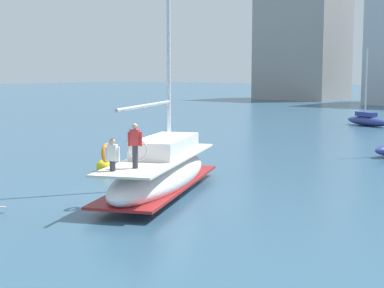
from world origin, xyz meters
TOP-DOWN VIEW (x-y plane):
  - ground_plane at (0.00, 0.00)m, footprint 400.00×400.00m
  - main_sailboat at (0.53, 0.47)m, footprint 6.12×9.74m
  - moored_catamaran at (-4.70, 34.24)m, footprint 5.20×3.39m
  - mooring_buoy at (-5.14, 2.63)m, footprint 0.72×0.72m

SIDE VIEW (x-z plane):
  - ground_plane at x=0.00m, z-range 0.00..0.00m
  - mooring_buoy at x=-5.14m, z-range -0.26..0.70m
  - moored_catamaran at x=-4.70m, z-range -2.90..4.00m
  - main_sailboat at x=0.53m, z-range -6.29..8.13m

